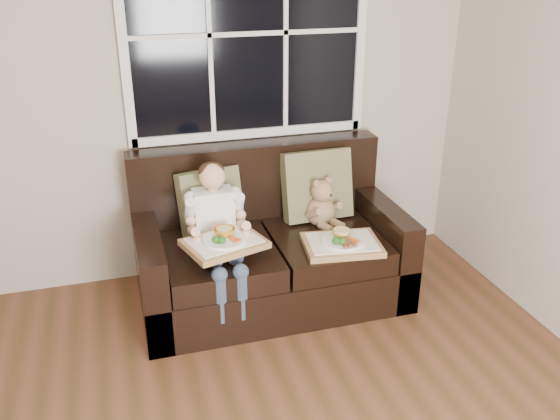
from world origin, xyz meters
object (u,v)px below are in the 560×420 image
object	(u,v)px
teddy_bear	(322,206)
tray_left	(224,242)
child	(217,221)
loveseat	(269,252)
tray_right	(342,243)

from	to	relation	value
teddy_bear	tray_left	world-z (taller)	teddy_bear
child	tray_left	bearing A→B (deg)	-87.17
loveseat	child	bearing A→B (deg)	-161.87
loveseat	teddy_bear	size ratio (longest dim) A/B	4.96
teddy_bear	loveseat	bearing A→B (deg)	163.94
loveseat	teddy_bear	world-z (taller)	loveseat
loveseat	teddy_bear	bearing A→B (deg)	3.84
child	tray_left	world-z (taller)	child
loveseat	tray_right	xyz separation A→B (m)	(0.38, -0.33, 0.17)
loveseat	tray_left	distance (m)	0.52
tray_left	teddy_bear	bearing A→B (deg)	6.45
tray_right	loveseat	bearing A→B (deg)	146.51
child	loveseat	bearing A→B (deg)	18.13
tray_left	loveseat	bearing A→B (deg)	22.71
teddy_bear	tray_right	xyz separation A→B (m)	(0.01, -0.36, -0.10)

